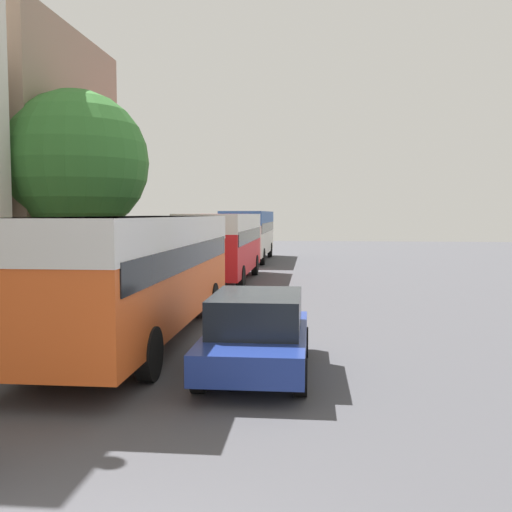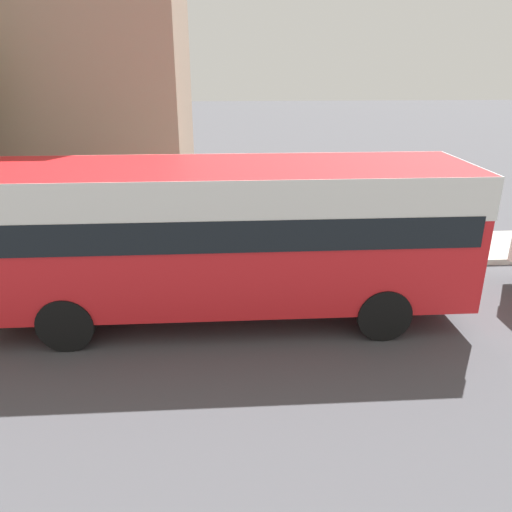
% 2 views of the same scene
% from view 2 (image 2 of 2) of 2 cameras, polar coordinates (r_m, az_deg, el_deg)
% --- Properties ---
extents(building_far_terrace, '(6.39, 8.00, 9.48)m').
position_cam_2_polar(building_far_terrace, '(17.39, -22.34, 19.71)').
color(building_far_terrace, gray).
rests_on(building_far_terrace, ground_plane).
extents(bus_following, '(2.57, 9.19, 3.03)m').
position_cam_2_polar(bus_following, '(9.49, -3.50, 3.99)').
color(bus_following, red).
rests_on(bus_following, ground_plane).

